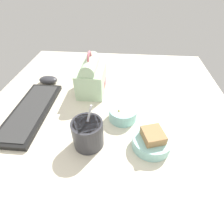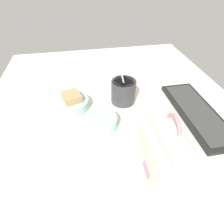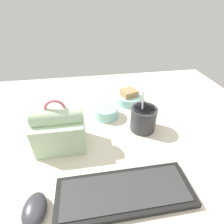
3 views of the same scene
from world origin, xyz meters
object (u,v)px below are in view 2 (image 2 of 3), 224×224
Objects in this scene: soup_cup at (123,91)px; bento_bowl_sandwich at (73,103)px; keyboard at (197,112)px; lunch_bag at (166,148)px; bento_bowl_snacks at (102,122)px.

bento_bowl_sandwich is (0.76, -21.85, -2.64)cm from soup_cup.
keyboard is 30.63cm from lunch_bag.
bento_bowl_sandwich is at bearing -88.00° from soup_cup.
soup_cup is at bearing 92.00° from bento_bowl_sandwich.
keyboard is 2.29× the size of soup_cup.
keyboard is 39.05cm from bento_bowl_snacks.
soup_cup is at bearing -116.69° from keyboard.
bento_bowl_sandwich is (-13.18, -49.59, 1.68)cm from keyboard.
bento_bowl_snacks is at bearing 38.25° from bento_bowl_sandwich.
lunch_bag is 33.37cm from soup_cup.
soup_cup is 22.03cm from bento_bowl_sandwich.
bento_bowl_sandwich is 17.08cm from bento_bowl_snacks.
soup_cup is (-13.94, -27.73, 4.32)cm from keyboard.
bento_bowl_snacks is at bearing -38.51° from soup_cup.
keyboard is at bearing 63.31° from soup_cup.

